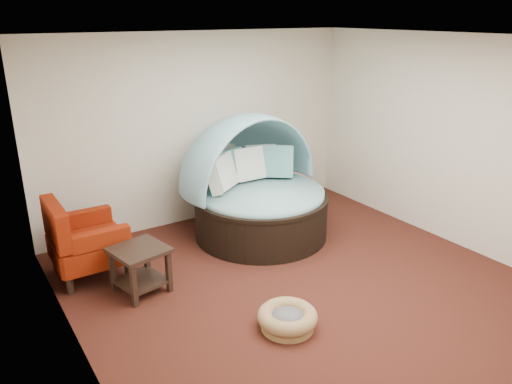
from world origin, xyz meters
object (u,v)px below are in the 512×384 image
canopy_daybed (256,180)px  pet_basket (287,318)px  red_armchair (83,241)px  side_table (140,264)px

canopy_daybed → pet_basket: canopy_daybed is taller
pet_basket → canopy_daybed: bearing=64.9°
pet_basket → red_armchair: size_ratio=0.78×
pet_basket → red_armchair: (-1.41, 2.22, 0.35)m
pet_basket → side_table: bearing=123.3°
pet_basket → side_table: (-0.98, 1.49, 0.24)m
red_armchair → side_table: size_ratio=1.48×
pet_basket → side_table: size_ratio=1.16×
pet_basket → red_armchair: bearing=122.5°
canopy_daybed → side_table: size_ratio=3.27×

